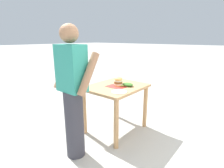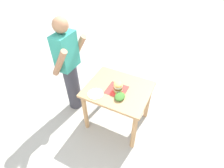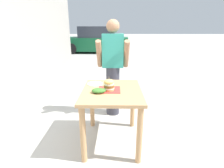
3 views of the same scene
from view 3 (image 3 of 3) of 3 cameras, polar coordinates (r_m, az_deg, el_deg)
name	(u,v)px [view 3 (image 3 of 3)]	position (r m, az deg, el deg)	size (l,w,h in m)	color
ground_plane	(112,141)	(2.66, -0.04, -17.97)	(80.00, 80.00, 0.00)	#ADAAA3
patio_table	(112,101)	(2.34, -0.05, -5.42)	(0.78, 0.94, 0.78)	tan
serving_paper	(109,90)	(2.29, -0.93, -1.86)	(0.29, 0.29, 0.00)	red
sandwich	(109,85)	(2.25, -0.98, -0.25)	(0.14, 0.14, 0.18)	#E5B25B
pickle_spear	(103,90)	(2.25, -3.04, -1.87)	(0.02, 0.02, 0.08)	#8EA83D
side_plate_with_forks	(95,84)	(2.53, -5.57, 0.09)	(0.22, 0.22, 0.02)	white
side_salad	(99,91)	(2.19, -4.35, -2.15)	(0.18, 0.14, 0.06)	#386B28
diner_across_table	(113,68)	(3.08, 0.27, 5.36)	(0.55, 0.35, 1.69)	#33333D
parked_car_mid_block	(95,41)	(11.45, -5.44, 13.83)	(4.29, 2.01, 1.60)	#145933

